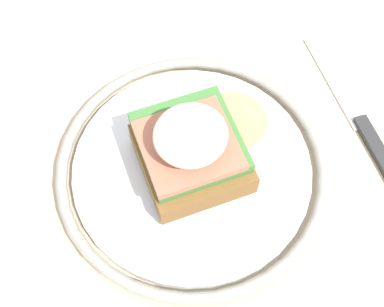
% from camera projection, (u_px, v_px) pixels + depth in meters
% --- Properties ---
extents(dining_table, '(1.01, 0.81, 0.77)m').
position_uv_depth(dining_table, '(207.00, 211.00, 0.57)').
color(dining_table, '#C6B28E').
rests_on(dining_table, ground_plane).
extents(plate, '(0.23, 0.23, 0.02)m').
position_uv_depth(plate, '(192.00, 168.00, 0.46)').
color(plate, silver).
rests_on(plate, dining_table).
extents(sandwich, '(0.12, 0.10, 0.07)m').
position_uv_depth(sandwich, '(192.00, 148.00, 0.42)').
color(sandwich, brown).
rests_on(sandwich, plate).
extents(knife, '(0.02, 0.19, 0.01)m').
position_uv_depth(knife, '(365.00, 129.00, 0.48)').
color(knife, '#2D2D2D').
rests_on(knife, dining_table).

